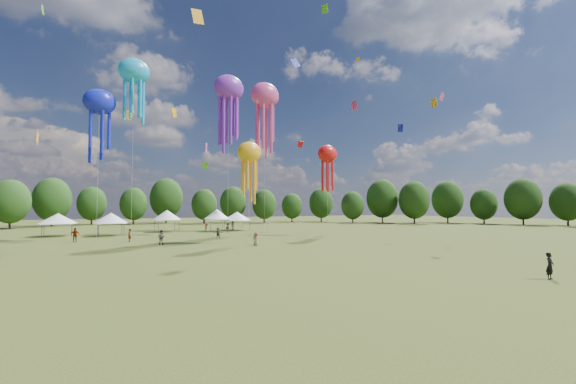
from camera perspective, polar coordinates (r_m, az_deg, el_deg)
ground at (r=21.80m, az=24.11°, el=-14.52°), size 300.00×300.00×0.00m
observer_main at (r=29.12m, az=36.06°, el=-9.43°), size 0.67×0.47×1.73m
spectator_near at (r=47.72m, az=-19.43°, el=-6.79°), size 1.11×1.05×1.82m
spectators_far at (r=60.22m, az=-14.16°, el=-5.99°), size 28.84×31.46×1.91m
festival_tents at (r=70.16m, az=-19.04°, el=-3.65°), size 36.40×10.58×4.27m
show_kites at (r=62.37m, az=-8.91°, el=12.18°), size 37.13×23.46×29.11m
small_kites at (r=63.22m, az=-9.32°, el=20.27°), size 65.47×62.23×46.87m
treeline at (r=76.32m, az=-19.78°, el=-0.88°), size 201.57×95.24×13.43m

